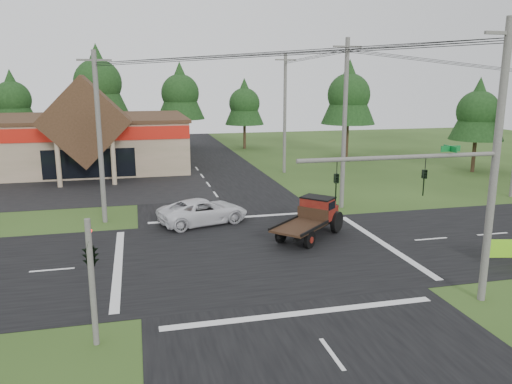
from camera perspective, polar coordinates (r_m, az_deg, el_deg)
name	(u,v)px	position (r m, az deg, el deg)	size (l,w,h in m)	color
ground	(258,254)	(25.91, 0.28, -7.04)	(120.00, 120.00, 0.00)	#294117
road_ns	(258,253)	(25.91, 0.28, -7.02)	(12.00, 120.00, 0.02)	black
road_ew	(258,253)	(25.91, 0.28, -7.02)	(120.00, 12.00, 0.02)	black
parking_apron	(36,190)	(44.32, -23.89, 0.20)	(28.00, 14.00, 0.02)	black
cvs_building	(34,142)	(54.49, -24.02, 5.27)	(30.40, 18.20, 9.19)	gray
traffic_signal_mast	(454,196)	(20.41, 21.68, -0.43)	(8.12, 0.24, 7.00)	#595651
traffic_signal_corner	(90,243)	(17.25, -18.49, -5.58)	(0.53, 2.48, 4.40)	#595651
utility_pole_nr	(495,163)	(21.21, 25.67, 3.02)	(2.00, 0.30, 11.00)	#595651
utility_pole_nw	(99,137)	(31.94, -17.46, 6.05)	(2.00, 0.30, 10.50)	#595651
utility_pole_ne	(345,123)	(34.70, 10.09, 7.75)	(2.00, 0.30, 11.50)	#595651
utility_pole_n	(285,113)	(47.84, 3.32, 9.02)	(2.00, 0.30, 11.20)	#595651
tree_row_b	(12,98)	(67.23, -26.12, 9.64)	(5.60, 5.60, 10.10)	#332316
tree_row_c	(98,81)	(64.82, -17.66, 12.04)	(7.28, 7.28, 13.13)	#332316
tree_row_d	(180,91)	(65.96, -8.66, 11.31)	(6.16, 6.16, 11.11)	#332316
tree_row_e	(244,102)	(65.23, -1.34, 10.25)	(5.04, 5.04, 9.09)	#332316
tree_side_ne	(349,93)	(58.77, 10.56, 11.10)	(6.16, 6.16, 11.11)	#332316
tree_side_e_near	(478,109)	(52.54, 24.05, 8.61)	(5.04, 5.04, 9.09)	#332316
antique_flatbed_truck	(309,219)	(28.19, 6.06, -3.10)	(2.04, 5.34, 2.23)	#5D0F0D
white_pickup	(203,211)	(31.19, -6.04, -2.21)	(2.58, 5.60, 1.55)	silver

